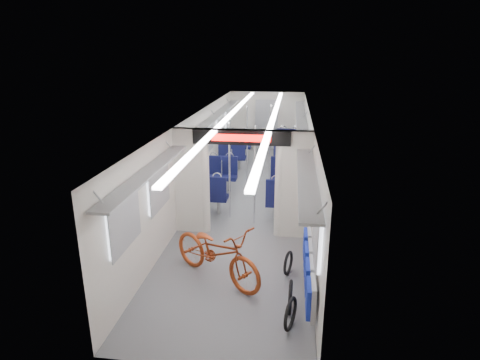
{
  "coord_description": "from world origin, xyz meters",
  "views": [
    {
      "loc": [
        1.0,
        -9.99,
        3.81
      ],
      "look_at": [
        -0.05,
        -1.88,
        1.18
      ],
      "focal_mm": 30.0,
      "sensor_mm": 36.0,
      "label": 1
    }
  ],
  "objects_px": {
    "flip_bench": "(309,268)",
    "stanchion_far_left": "(247,145)",
    "seat_bay_near_right": "(287,185)",
    "bike_hoop_c": "(288,264)",
    "stanchion_near_left": "(230,171)",
    "seat_bay_far_right": "(289,148)",
    "seat_bay_near_left": "(215,182)",
    "bike_hoop_b": "(290,299)",
    "seat_bay_far_left": "(236,148)",
    "bike_hoop_a": "(290,315)",
    "stanchion_near_right": "(255,176)",
    "bicycle": "(217,252)",
    "stanchion_far_right": "(270,143)"
  },
  "relations": [
    {
      "from": "bike_hoop_a",
      "to": "stanchion_far_left",
      "type": "height_order",
      "value": "stanchion_far_left"
    },
    {
      "from": "bike_hoop_c",
      "to": "seat_bay_far_right",
      "type": "xyz_separation_m",
      "value": [
        -0.1,
        7.4,
        0.38
      ]
    },
    {
      "from": "bike_hoop_c",
      "to": "stanchion_near_left",
      "type": "relative_size",
      "value": 0.19
    },
    {
      "from": "flip_bench",
      "to": "stanchion_far_left",
      "type": "distance_m",
      "value": 6.19
    },
    {
      "from": "stanchion_far_left",
      "to": "seat_bay_near_right",
      "type": "bearing_deg",
      "value": -56.01
    },
    {
      "from": "flip_bench",
      "to": "bike_hoop_a",
      "type": "distance_m",
      "value": 0.87
    },
    {
      "from": "stanchion_near_right",
      "to": "seat_bay_far_right",
      "type": "bearing_deg",
      "value": 82.26
    },
    {
      "from": "bike_hoop_c",
      "to": "seat_bay_far_right",
      "type": "height_order",
      "value": "seat_bay_far_right"
    },
    {
      "from": "stanchion_far_left",
      "to": "seat_bay_far_left",
      "type": "bearing_deg",
      "value": 106.61
    },
    {
      "from": "seat_bay_far_right",
      "to": "stanchion_far_right",
      "type": "bearing_deg",
      "value": -107.49
    },
    {
      "from": "bicycle",
      "to": "bike_hoop_b",
      "type": "relative_size",
      "value": 3.74
    },
    {
      "from": "seat_bay_far_right",
      "to": "stanchion_far_left",
      "type": "relative_size",
      "value": 1.01
    },
    {
      "from": "seat_bay_near_right",
      "to": "stanchion_near_right",
      "type": "height_order",
      "value": "stanchion_near_right"
    },
    {
      "from": "bicycle",
      "to": "stanchion_far_right",
      "type": "relative_size",
      "value": 0.87
    },
    {
      "from": "stanchion_near_right",
      "to": "flip_bench",
      "type": "bearing_deg",
      "value": -68.66
    },
    {
      "from": "bicycle",
      "to": "stanchion_near_left",
      "type": "height_order",
      "value": "stanchion_near_left"
    },
    {
      "from": "flip_bench",
      "to": "bike_hoop_b",
      "type": "bearing_deg",
      "value": -126.24
    },
    {
      "from": "bike_hoop_b",
      "to": "seat_bay_near_right",
      "type": "relative_size",
      "value": 0.24
    },
    {
      "from": "bicycle",
      "to": "seat_bay_near_right",
      "type": "relative_size",
      "value": 0.91
    },
    {
      "from": "seat_bay_near_left",
      "to": "bike_hoop_b",
      "type": "bearing_deg",
      "value": -66.29
    },
    {
      "from": "bike_hoop_b",
      "to": "seat_bay_near_left",
      "type": "distance_m",
      "value": 5.02
    },
    {
      "from": "bike_hoop_c",
      "to": "bike_hoop_a",
      "type": "bearing_deg",
      "value": -87.99
    },
    {
      "from": "stanchion_near_left",
      "to": "bike_hoop_a",
      "type": "bearing_deg",
      "value": -69.39
    },
    {
      "from": "bike_hoop_c",
      "to": "seat_bay_far_left",
      "type": "xyz_separation_m",
      "value": [
        -1.97,
        7.35,
        0.34
      ]
    },
    {
      "from": "bike_hoop_b",
      "to": "seat_bay_near_left",
      "type": "bearing_deg",
      "value": 113.71
    },
    {
      "from": "stanchion_far_left",
      "to": "seat_bay_far_right",
      "type": "bearing_deg",
      "value": 60.89
    },
    {
      "from": "bike_hoop_c",
      "to": "seat_bay_far_right",
      "type": "bearing_deg",
      "value": 90.78
    },
    {
      "from": "seat_bay_near_left",
      "to": "stanchion_far_left",
      "type": "distance_m",
      "value": 1.94
    },
    {
      "from": "seat_bay_near_left",
      "to": "seat_bay_near_right",
      "type": "height_order",
      "value": "seat_bay_near_right"
    },
    {
      "from": "bike_hoop_b",
      "to": "seat_bay_near_right",
      "type": "distance_m",
      "value": 4.51
    },
    {
      "from": "bike_hoop_b",
      "to": "stanchion_near_right",
      "type": "xyz_separation_m",
      "value": [
        -0.86,
        3.27,
        0.91
      ]
    },
    {
      "from": "bicycle",
      "to": "seat_bay_far_left",
      "type": "distance_m",
      "value": 7.71
    },
    {
      "from": "flip_bench",
      "to": "seat_bay_near_right",
      "type": "height_order",
      "value": "seat_bay_near_right"
    },
    {
      "from": "seat_bay_far_left",
      "to": "seat_bay_far_right",
      "type": "height_order",
      "value": "seat_bay_far_right"
    },
    {
      "from": "bike_hoop_b",
      "to": "stanchion_far_right",
      "type": "bearing_deg",
      "value": 96.06
    },
    {
      "from": "bicycle",
      "to": "bike_hoop_a",
      "type": "height_order",
      "value": "bicycle"
    },
    {
      "from": "stanchion_near_left",
      "to": "stanchion_far_right",
      "type": "distance_m",
      "value": 3.25
    },
    {
      "from": "seat_bay_near_left",
      "to": "seat_bay_far_right",
      "type": "height_order",
      "value": "seat_bay_far_right"
    },
    {
      "from": "seat_bay_far_left",
      "to": "stanchion_near_right",
      "type": "distance_m",
      "value": 5.36
    },
    {
      "from": "seat_bay_near_right",
      "to": "seat_bay_near_left",
      "type": "bearing_deg",
      "value": 177.1
    },
    {
      "from": "bike_hoop_a",
      "to": "seat_bay_far_right",
      "type": "bearing_deg",
      "value": 90.98
    },
    {
      "from": "seat_bay_near_left",
      "to": "stanchion_near_right",
      "type": "xyz_separation_m",
      "value": [
        1.16,
        -1.32,
        0.61
      ]
    },
    {
      "from": "bike_hoop_c",
      "to": "stanchion_near_right",
      "type": "bearing_deg",
      "value": 110.7
    },
    {
      "from": "bicycle",
      "to": "stanchion_far_right",
      "type": "height_order",
      "value": "stanchion_far_right"
    },
    {
      "from": "seat_bay_far_left",
      "to": "bike_hoop_c",
      "type": "bearing_deg",
      "value": -75.0
    },
    {
      "from": "stanchion_near_left",
      "to": "stanchion_near_right",
      "type": "height_order",
      "value": "same"
    },
    {
      "from": "bicycle",
      "to": "seat_bay_far_right",
      "type": "distance_m",
      "value": 7.8
    },
    {
      "from": "bicycle",
      "to": "stanchion_far_right",
      "type": "distance_m",
      "value": 5.98
    },
    {
      "from": "seat_bay_near_left",
      "to": "stanchion_near_left",
      "type": "relative_size",
      "value": 0.89
    },
    {
      "from": "seat_bay_far_left",
      "to": "stanchion_far_left",
      "type": "distance_m",
      "value": 2.33
    }
  ]
}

